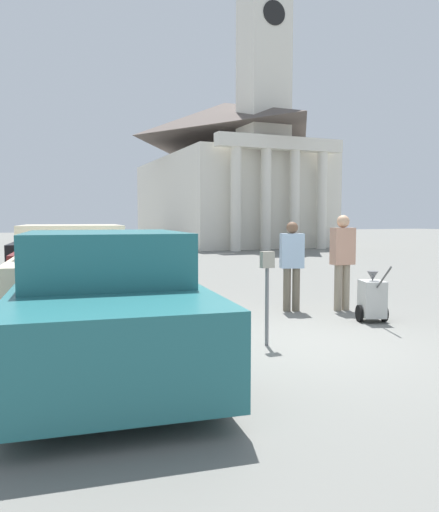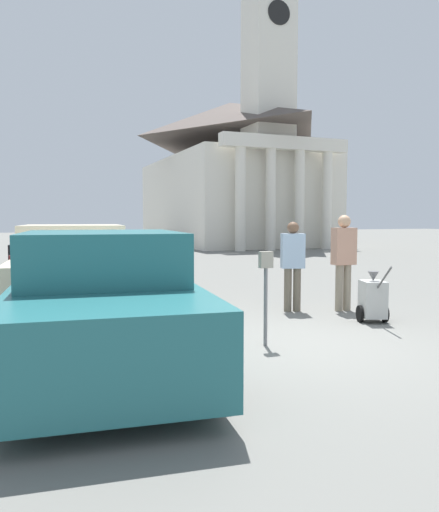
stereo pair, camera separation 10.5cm
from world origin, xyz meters
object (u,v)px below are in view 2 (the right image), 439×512
parked_car_maroon (61,259)px  parked_car_teal (103,302)px  parked_car_black (53,251)px  equipment_cart (373,299)px  parking_meter (266,280)px  person_supervisor (344,256)px  parked_car_cream (74,271)px  person_worker (293,261)px  church (232,167)px

parked_car_maroon → parked_car_teal: bearing=-84.0°
parked_car_black → equipment_cart: size_ratio=5.48×
parking_meter → person_supervisor: size_ratio=0.72×
parked_car_maroon → person_supervisor: (4.64, -5.32, 0.31)m
parked_car_cream → parking_meter: 4.20m
parked_car_black → parking_meter: size_ratio=4.29×
person_supervisor → equipment_cart: person_supervisor is taller
parked_car_black → person_supervisor: (4.64, -8.77, 0.31)m
parked_car_teal → parked_car_cream: (0.00, 3.59, 0.03)m
parked_car_teal → person_worker: size_ratio=3.07×
person_supervisor → parked_car_cream: bearing=-18.6°
parking_meter → church: 27.69m
parked_car_cream → person_worker: 4.05m
parked_car_teal → person_worker: person_worker is taller
parked_car_black → person_worker: person_worker is taller
parked_car_maroon → equipment_cart: (4.48, -6.36, -0.32)m
equipment_cart → church: 26.32m
parked_car_teal → parked_car_cream: 3.59m
parked_car_black → parking_meter: (2.15, -10.53, 0.19)m
church → equipment_cart: bearing=-107.8°
parked_car_maroon → person_worker: person_worker is taller
church → parking_meter: bearing=-112.0°
parked_car_black → church: bearing=56.1°
parked_car_teal → parking_meter: bearing=5.7°
parked_car_black → equipment_cart: parked_car_black is taller
parking_meter → equipment_cart: bearing=17.2°
parking_meter → person_worker: 2.61m
parked_car_cream → parking_meter: (2.15, -3.60, 0.14)m
parked_car_cream → parked_car_black: 6.93m
parked_car_teal → equipment_cart: 4.55m
parked_car_teal → church: size_ratio=0.25×
person_worker → parking_meter: bearing=70.2°
parked_car_maroon → equipment_cart: size_ratio=5.33×
parked_car_cream → church: 25.43m
parking_meter → church: size_ratio=0.06×
person_worker → parked_car_black: bearing=-48.4°
parked_car_cream → church: church is taller
person_supervisor → parked_car_black: bearing=-59.1°
parked_car_cream → parked_car_black: parked_car_cream is taller
parked_car_black → parked_car_teal: bearing=-84.0°
parked_car_teal → person_supervisor: size_ratio=2.86×
parking_meter → church: church is taller
parked_car_maroon → person_worker: bearing=-47.3°
parked_car_maroon → person_supervisor: person_supervisor is taller
person_worker → equipment_cart: size_ratio=1.66×
parked_car_black → person_worker: size_ratio=3.31×
parking_meter → person_worker: bearing=52.4°
parked_car_teal → person_worker: bearing=34.8°
parked_car_cream → parking_meter: bearing=-53.3°
parked_car_cream → person_supervisor: size_ratio=2.98×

